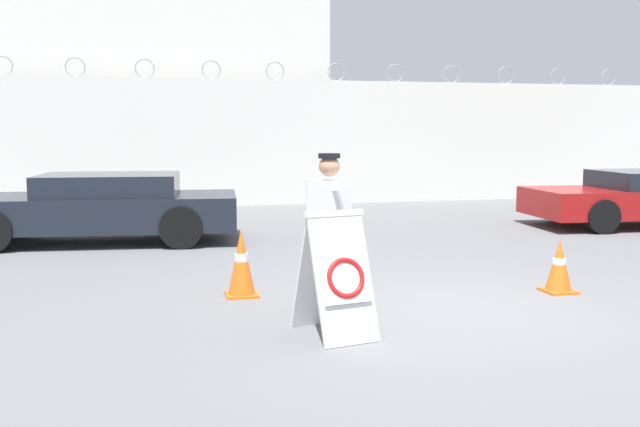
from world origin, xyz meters
TOP-DOWN VIEW (x-y plane):
  - ground_plane at (0.00, 0.00)m, footprint 90.00×90.00m
  - perimeter_wall at (0.00, 11.15)m, footprint 36.00×0.30m
  - building_block at (-3.08, 15.10)m, footprint 9.56×5.83m
  - barricade_sign at (-1.52, -0.55)m, footprint 0.71×0.90m
  - security_guard at (-1.39, 0.24)m, footprint 0.45×0.65m
  - traffic_cone_near at (-2.18, 1.25)m, footprint 0.37×0.37m
  - traffic_cone_mid at (1.52, 0.56)m, footprint 0.36×0.36m
  - parked_car_front_coupe at (-4.03, 5.74)m, footprint 4.89×2.26m

SIDE VIEW (x-z plane):
  - ground_plane at x=0.00m, z-range 0.00..0.00m
  - traffic_cone_mid at x=1.52m, z-range 0.00..0.64m
  - traffic_cone_near at x=-2.18m, z-range 0.00..0.79m
  - barricade_sign at x=-1.52m, z-range 0.00..1.18m
  - parked_car_front_coupe at x=-4.03m, z-range 0.03..1.20m
  - security_guard at x=-1.39m, z-range 0.09..1.78m
  - perimeter_wall at x=0.00m, z-range -0.22..3.40m
  - building_block at x=-3.08m, z-range 0.00..5.88m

